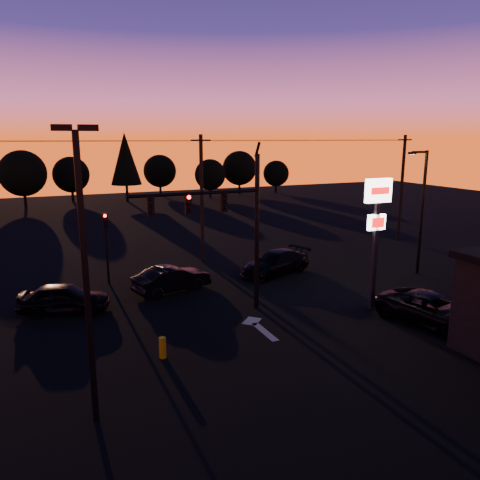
% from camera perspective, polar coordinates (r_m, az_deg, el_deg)
% --- Properties ---
extents(ground, '(120.00, 120.00, 0.00)m').
position_cam_1_polar(ground, '(21.02, 3.03, -12.33)').
color(ground, black).
rests_on(ground, ground).
extents(lane_arrow, '(1.20, 3.10, 0.01)m').
position_cam_1_polar(lane_arrow, '(22.59, 2.26, -10.49)').
color(lane_arrow, beige).
rests_on(lane_arrow, ground).
extents(traffic_signal_mast, '(6.79, 0.52, 8.58)m').
position_cam_1_polar(traffic_signal_mast, '(23.02, -1.50, 2.76)').
color(traffic_signal_mast, black).
rests_on(traffic_signal_mast, ground).
extents(secondary_signal, '(0.30, 0.31, 4.35)m').
position_cam_1_polar(secondary_signal, '(29.35, -16.01, 0.27)').
color(secondary_signal, black).
rests_on(secondary_signal, ground).
extents(parking_lot_light, '(1.25, 0.30, 9.14)m').
position_cam_1_polar(parking_lot_light, '(14.51, -18.43, -2.27)').
color(parking_lot_light, black).
rests_on(parking_lot_light, ground).
extents(pylon_sign, '(1.50, 0.28, 6.80)m').
position_cam_1_polar(pylon_sign, '(24.55, 16.34, 2.82)').
color(pylon_sign, black).
rests_on(pylon_sign, ground).
extents(streetlight, '(1.55, 0.35, 8.00)m').
position_cam_1_polar(streetlight, '(32.17, 21.24, 3.76)').
color(streetlight, black).
rests_on(streetlight, ground).
extents(utility_pole_1, '(1.40, 0.26, 9.00)m').
position_cam_1_polar(utility_pole_1, '(33.07, -4.68, 5.07)').
color(utility_pole_1, black).
rests_on(utility_pole_1, ground).
extents(utility_pole_2, '(1.40, 0.26, 9.00)m').
position_cam_1_polar(utility_pole_2, '(42.43, 19.10, 6.05)').
color(utility_pole_2, black).
rests_on(utility_pole_2, ground).
extents(power_wires, '(36.00, 1.22, 0.07)m').
position_cam_1_polar(power_wires, '(32.81, -4.80, 11.97)').
color(power_wires, black).
rests_on(power_wires, ground).
extents(bollard, '(0.29, 0.29, 0.87)m').
position_cam_1_polar(bollard, '(19.73, -9.42, -12.82)').
color(bollard, '#B89308').
rests_on(bollard, ground).
extents(tree_2, '(5.77, 5.78, 7.26)m').
position_cam_1_polar(tree_2, '(65.20, -24.97, 7.37)').
color(tree_2, black).
rests_on(tree_2, ground).
extents(tree_3, '(4.95, 4.95, 6.22)m').
position_cam_1_polar(tree_3, '(69.37, -19.89, 7.50)').
color(tree_3, black).
rests_on(tree_3, ground).
extents(tree_4, '(4.18, 4.18, 9.50)m').
position_cam_1_polar(tree_4, '(67.11, -13.80, 9.60)').
color(tree_4, black).
rests_on(tree_4, ground).
extents(tree_5, '(4.95, 4.95, 6.22)m').
position_cam_1_polar(tree_5, '(73.36, -9.75, 8.28)').
color(tree_5, black).
rests_on(tree_5, ground).
extents(tree_6, '(4.54, 4.54, 5.71)m').
position_cam_1_polar(tree_6, '(69.40, -3.66, 7.95)').
color(tree_6, black).
rests_on(tree_6, ground).
extents(tree_7, '(5.36, 5.36, 6.74)m').
position_cam_1_polar(tree_7, '(74.36, -0.07, 8.75)').
color(tree_7, black).
rests_on(tree_7, ground).
extents(tree_8, '(4.12, 4.12, 5.19)m').
position_cam_1_polar(tree_8, '(76.13, 4.42, 8.09)').
color(tree_8, black).
rests_on(tree_8, ground).
extents(car_left, '(4.81, 3.03, 1.53)m').
position_cam_1_polar(car_left, '(25.67, -20.64, -6.64)').
color(car_left, black).
rests_on(car_left, ground).
extents(car_mid, '(4.82, 2.76, 1.50)m').
position_cam_1_polar(car_mid, '(27.53, -8.27, -4.70)').
color(car_mid, black).
rests_on(car_mid, ground).
extents(car_right, '(5.61, 3.68, 1.51)m').
position_cam_1_polar(car_right, '(30.78, 4.34, -2.76)').
color(car_right, black).
rests_on(car_right, ground).
extents(suv_parked, '(3.70, 5.87, 1.51)m').
position_cam_1_polar(suv_parked, '(24.28, 22.55, -7.90)').
color(suv_parked, black).
rests_on(suv_parked, ground).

